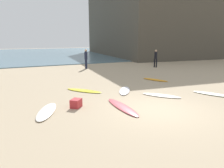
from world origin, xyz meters
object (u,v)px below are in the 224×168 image
object	(u,v)px
surfboard_2	(47,111)
surfboard_6	(214,94)
surfboard_1	(122,107)
beachgoer_near	(86,58)
surfboard_3	(125,91)
surfboard_0	(161,95)
surfboard_4	(84,91)
beach_cooler	(76,103)
surfboard_5	(155,80)
beachgoer_mid	(156,57)

from	to	relation	value
surfboard_2	surfboard_6	world-z (taller)	surfboard_2
surfboard_1	beachgoer_near	size ratio (longest dim) A/B	1.38
surfboard_1	surfboard_3	xyz separation A→B (m)	(1.46, 2.35, 0.01)
surfboard_6	surfboard_3	bearing A→B (deg)	119.11
surfboard_0	surfboard_4	world-z (taller)	same
surfboard_2	beach_cooler	bearing A→B (deg)	25.63
surfboard_3	surfboard_5	size ratio (longest dim) A/B	1.02
surfboard_0	surfboard_6	size ratio (longest dim) A/B	0.91
surfboard_5	beach_cooler	world-z (taller)	beach_cooler
surfboard_6	beachgoer_near	size ratio (longest dim) A/B	1.15
surfboard_3	surfboard_6	bearing A→B (deg)	-1.91
surfboard_5	beachgoer_mid	distance (m)	6.90
surfboard_2	surfboard_6	distance (m)	8.15
surfboard_5	beachgoer_mid	size ratio (longest dim) A/B	1.09
surfboard_0	beachgoer_near	size ratio (longest dim) A/B	1.04
surfboard_3	surfboard_4	distance (m)	2.21
surfboard_3	surfboard_5	world-z (taller)	surfboard_3
surfboard_4	beach_cooler	bearing A→B (deg)	26.96
beachgoer_near	surfboard_1	bearing A→B (deg)	163.36
surfboard_3	surfboard_5	distance (m)	3.84
surfboard_3	beach_cooler	bearing A→B (deg)	-120.92
surfboard_2	surfboard_3	distance (m)	4.62
surfboard_5	beach_cooler	distance (m)	7.33
surfboard_3	beach_cooler	size ratio (longest dim) A/B	4.15
surfboard_0	surfboard_3	xyz separation A→B (m)	(-1.15, 1.66, 0.01)
surfboard_2	surfboard_6	xyz separation A→B (m)	(8.07, -1.15, -0.00)
surfboard_2	beachgoer_near	xyz separation A→B (m)	(5.45, 10.81, 1.00)
beachgoer_near	beachgoer_mid	distance (m)	6.86
surfboard_4	beachgoer_mid	xyz separation A→B (m)	(9.58, 6.15, 0.94)
surfboard_1	surfboard_5	xyz separation A→B (m)	(4.87, 4.11, 0.00)
surfboard_0	surfboard_2	size ratio (longest dim) A/B	0.90
surfboard_1	surfboard_6	world-z (taller)	surfboard_6
surfboard_3	surfboard_4	bearing A→B (deg)	-172.99
surfboard_5	surfboard_6	distance (m)	4.46
surfboard_6	surfboard_1	bearing A→B (deg)	151.28
surfboard_6	surfboard_2	bearing A→B (deg)	146.95
surfboard_4	surfboard_5	xyz separation A→B (m)	(5.39, 0.75, 0.01)
surfboard_6	beach_cooler	world-z (taller)	beach_cooler
surfboard_3	beachgoer_near	distance (m)	9.38
surfboard_2	beachgoer_near	size ratio (longest dim) A/B	1.16
surfboard_2	beachgoer_near	world-z (taller)	beachgoer_near
surfboard_5	surfboard_1	bearing A→B (deg)	-160.74
surfboard_0	beachgoer_mid	world-z (taller)	beachgoer_mid
surfboard_2	surfboard_5	distance (m)	8.45
surfboard_1	surfboard_3	size ratio (longest dim) A/B	1.32
surfboard_0	beach_cooler	world-z (taller)	beach_cooler
surfboard_2	beachgoer_mid	xyz separation A→B (m)	(11.97, 8.69, 0.94)
surfboard_0	beach_cooler	distance (m)	4.32
surfboard_3	beachgoer_mid	world-z (taller)	beachgoer_mid
surfboard_5	surfboard_6	size ratio (longest dim) A/B	0.90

